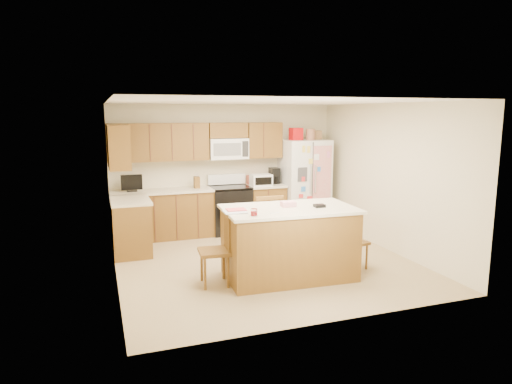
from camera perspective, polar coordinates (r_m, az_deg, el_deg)
name	(u,v)px	position (r m, az deg, el deg)	size (l,w,h in m)	color
ground	(264,262)	(7.35, 1.00, -8.69)	(4.50, 4.50, 0.00)	olive
room_shell	(264,172)	(7.02, 1.03, 2.53)	(4.60, 4.60, 2.52)	beige
cabinetry	(181,191)	(8.57, -9.35, 0.17)	(3.36, 1.56, 2.15)	brown
stove	(230,209)	(9.00, -3.27, -2.10)	(0.76, 0.65, 1.13)	black
refrigerator	(304,183)	(9.41, 6.04, 1.15)	(0.90, 0.79, 2.04)	white
island	(289,242)	(6.57, 4.14, -6.29)	(1.93, 1.17, 1.11)	brown
windsor_chair_left	(216,251)	(6.31, -5.00, -7.33)	(0.45, 0.47, 1.01)	brown
windsor_chair_back	(266,230)	(7.21, 1.27, -4.79)	(0.47, 0.45, 1.08)	brown
windsor_chair_right	(352,242)	(7.08, 11.95, -6.12)	(0.43, 0.44, 0.88)	brown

